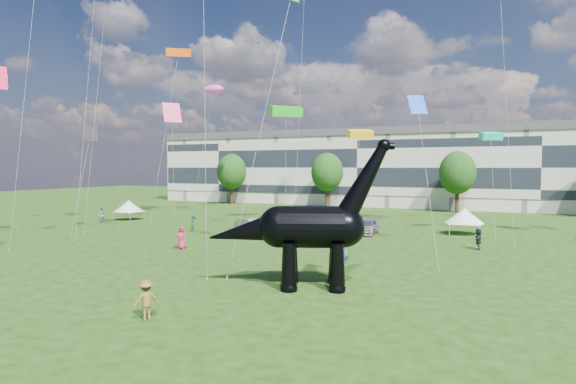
% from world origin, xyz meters
% --- Properties ---
extents(ground, '(220.00, 220.00, 0.00)m').
position_xyz_m(ground, '(0.00, 0.00, 0.00)').
color(ground, '#16330C').
rests_on(ground, ground).
extents(terrace_row, '(78.00, 11.00, 12.00)m').
position_xyz_m(terrace_row, '(-8.00, 62.00, 6.00)').
color(terrace_row, beige).
rests_on(terrace_row, ground).
extents(tree_far_left, '(5.20, 5.20, 9.44)m').
position_xyz_m(tree_far_left, '(-30.00, 53.00, 6.29)').
color(tree_far_left, '#382314').
rests_on(tree_far_left, ground).
extents(tree_mid_left, '(5.20, 5.20, 9.44)m').
position_xyz_m(tree_mid_left, '(-12.00, 53.00, 6.29)').
color(tree_mid_left, '#382314').
rests_on(tree_mid_left, ground).
extents(tree_mid_right, '(5.20, 5.20, 9.44)m').
position_xyz_m(tree_mid_right, '(8.00, 53.00, 6.29)').
color(tree_mid_right, '#382314').
rests_on(tree_mid_right, ground).
extents(dinosaur_sculpture, '(10.14, 5.16, 8.46)m').
position_xyz_m(dinosaur_sculpture, '(4.67, 3.93, 3.19)').
color(dinosaur_sculpture, black).
rests_on(dinosaur_sculpture, ground).
extents(car_silver, '(3.02, 4.78, 1.52)m').
position_xyz_m(car_silver, '(-8.85, 25.33, 0.76)').
color(car_silver, '#B8B9BD').
rests_on(car_silver, ground).
extents(car_grey, '(4.25, 2.65, 1.32)m').
position_xyz_m(car_grey, '(-9.20, 22.80, 0.66)').
color(car_grey, slate).
rests_on(car_grey, ground).
extents(car_white, '(6.22, 3.55, 1.64)m').
position_xyz_m(car_white, '(-2.40, 22.80, 0.82)').
color(car_white, white).
rests_on(car_white, ground).
extents(car_dark, '(2.36, 5.04, 1.42)m').
position_xyz_m(car_dark, '(2.08, 25.86, 0.71)').
color(car_dark, '#595960').
rests_on(car_dark, ground).
extents(gazebo_near, '(4.02, 4.02, 2.58)m').
position_xyz_m(gazebo_near, '(10.90, 29.57, 1.81)').
color(gazebo_near, white).
rests_on(gazebo_near, ground).
extents(gazebo_left, '(3.69, 3.69, 2.45)m').
position_xyz_m(gazebo_left, '(-28.32, 25.69, 1.72)').
color(gazebo_left, silver).
rests_on(gazebo_left, ground).
extents(visitors, '(54.80, 38.45, 1.86)m').
position_xyz_m(visitors, '(-4.27, 16.70, 0.88)').
color(visitors, slate).
rests_on(visitors, ground).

